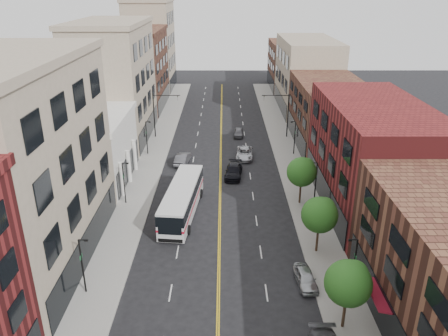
{
  "coord_description": "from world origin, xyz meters",
  "views": [
    {
      "loc": [
        0.43,
        -21.41,
        23.68
      ],
      "look_at": [
        0.48,
        22.9,
        5.0
      ],
      "focal_mm": 35.0,
      "sensor_mm": 36.0,
      "label": 1
    }
  ],
  "objects_px": {
    "car_lane_behind": "(183,159)",
    "car_lane_a": "(234,171)",
    "car_lane_b": "(244,153)",
    "car_parked_far": "(306,278)",
    "car_lane_c": "(239,132)",
    "city_bus": "(182,198)"
  },
  "relations": [
    {
      "from": "car_lane_behind",
      "to": "car_lane_a",
      "type": "relative_size",
      "value": 0.9
    },
    {
      "from": "car_lane_b",
      "to": "car_parked_far",
      "type": "bearing_deg",
      "value": -78.6
    },
    {
      "from": "car_parked_far",
      "to": "car_lane_behind",
      "type": "bearing_deg",
      "value": 110.33
    },
    {
      "from": "car_lane_behind",
      "to": "car_lane_c",
      "type": "height_order",
      "value": "car_lane_behind"
    },
    {
      "from": "car_lane_a",
      "to": "car_lane_b",
      "type": "distance_m",
      "value": 7.01
    },
    {
      "from": "city_bus",
      "to": "car_parked_far",
      "type": "xyz_separation_m",
      "value": [
        11.55,
        -12.5,
        -1.26
      ]
    },
    {
      "from": "car_parked_far",
      "to": "car_lane_c",
      "type": "bearing_deg",
      "value": 91.56
    },
    {
      "from": "city_bus",
      "to": "car_lane_a",
      "type": "bearing_deg",
      "value": 65.84
    },
    {
      "from": "car_parked_far",
      "to": "car_lane_b",
      "type": "xyz_separation_m",
      "value": [
        -3.89,
        29.57,
        0.07
      ]
    },
    {
      "from": "car_lane_b",
      "to": "car_lane_c",
      "type": "height_order",
      "value": "car_lane_b"
    },
    {
      "from": "city_bus",
      "to": "car_lane_b",
      "type": "height_order",
      "value": "city_bus"
    },
    {
      "from": "car_lane_behind",
      "to": "car_lane_c",
      "type": "distance_m",
      "value": 14.85
    },
    {
      "from": "city_bus",
      "to": "car_lane_a",
      "type": "distance_m",
      "value": 11.92
    },
    {
      "from": "car_lane_a",
      "to": "car_parked_far",
      "type": "bearing_deg",
      "value": -69.72
    },
    {
      "from": "car_lane_behind",
      "to": "car_lane_a",
      "type": "height_order",
      "value": "car_lane_behind"
    },
    {
      "from": "car_lane_c",
      "to": "city_bus",
      "type": "bearing_deg",
      "value": -101.34
    },
    {
      "from": "car_lane_c",
      "to": "car_lane_behind",
      "type": "bearing_deg",
      "value": -120.97
    },
    {
      "from": "car_parked_far",
      "to": "car_lane_a",
      "type": "distance_m",
      "value": 23.46
    },
    {
      "from": "city_bus",
      "to": "car_parked_far",
      "type": "height_order",
      "value": "city_bus"
    },
    {
      "from": "city_bus",
      "to": "car_lane_b",
      "type": "relative_size",
      "value": 2.48
    },
    {
      "from": "car_parked_far",
      "to": "car_lane_a",
      "type": "bearing_deg",
      "value": 99.04
    },
    {
      "from": "car_lane_a",
      "to": "car_lane_behind",
      "type": "bearing_deg",
      "value": 154.4
    }
  ]
}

